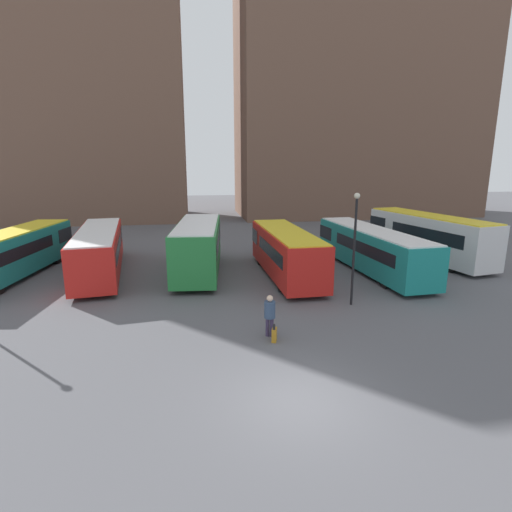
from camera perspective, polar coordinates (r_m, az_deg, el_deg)
ground_plane at (r=12.65m, az=6.25°, el=-19.91°), size 160.00×160.00×0.00m
building_block_left at (r=56.32m, az=-26.58°, el=22.21°), size 28.97×12.80×34.15m
building_block_right at (r=59.45m, az=14.57°, el=26.46°), size 31.38×13.46×42.08m
bus_0 at (r=28.85m, az=-31.27°, el=0.52°), size 3.87×11.49×2.83m
bus_1 at (r=27.19m, az=-21.49°, el=0.86°), size 3.90×11.58×2.84m
bus_2 at (r=25.65m, az=-8.24°, el=1.43°), size 3.46×9.57×3.25m
bus_3 at (r=24.82m, az=4.26°, el=0.70°), size 2.68×10.03×2.89m
bus_4 at (r=27.12m, az=16.03°, el=1.15°), size 3.11×11.92×2.77m
bus_5 at (r=31.61m, az=23.24°, el=2.73°), size 4.24×10.96×3.29m
traveler at (r=16.23m, az=1.97°, el=-8.01°), size 0.57×0.57×1.75m
suitcase at (r=16.08m, az=2.63°, el=-11.17°), size 0.29×0.42×0.78m
lamp_post_1 at (r=19.79m, az=13.91°, el=2.19°), size 0.28×0.28×5.54m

